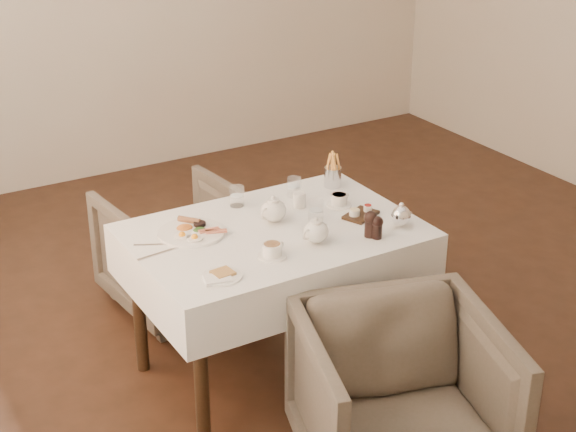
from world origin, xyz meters
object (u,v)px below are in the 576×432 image
(table, at_px, (274,253))
(armchair_near, at_px, (401,402))
(breakfast_plate, at_px, (191,231))
(teapot_centre, at_px, (273,209))
(armchair_far, at_px, (178,249))

(table, bearing_deg, armchair_near, -85.83)
(breakfast_plate, bearing_deg, table, -37.79)
(table, xyz_separation_m, teapot_centre, (0.04, 0.08, 0.18))
(table, relative_size, armchair_near, 1.64)
(armchair_near, xyz_separation_m, armchair_far, (-0.18, 1.72, -0.03))
(breakfast_plate, bearing_deg, armchair_far, 59.36)
(teapot_centre, bearing_deg, table, -139.88)
(table, height_order, teapot_centre, teapot_centre)
(armchair_near, distance_m, teapot_centre, 1.07)
(armchair_far, xyz_separation_m, teapot_centre, (0.16, -0.76, 0.49))
(table, bearing_deg, armchair_far, 98.13)
(table, xyz_separation_m, breakfast_plate, (-0.33, 0.15, 0.13))
(armchair_near, bearing_deg, table, 111.23)
(armchair_far, bearing_deg, armchair_near, 90.65)
(table, bearing_deg, teapot_centre, 61.00)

